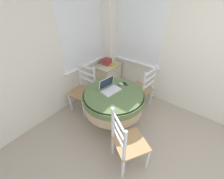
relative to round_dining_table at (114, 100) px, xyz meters
The scene contains 11 objects.
corner_room_shell 0.84m from the round_dining_table, 18.77° to the left, with size 4.09×4.50×2.55m.
round_dining_table is the anchor object (origin of this frame).
laptop 0.23m from the round_dining_table, 75.22° to the left, with size 0.37×0.29×0.22m.
computer_mouse 0.33m from the round_dining_table, ahead, with size 0.06×0.09×0.05m.
cell_phone 0.39m from the round_dining_table, ahead, with size 0.10×0.13×0.01m.
dining_chair_near_back_window 0.80m from the round_dining_table, 88.88° to the left, with size 0.47×0.47×0.99m.
dining_chair_near_right_window 0.80m from the round_dining_table, 10.83° to the right, with size 0.48×0.48×0.99m.
dining_chair_camera_near 0.81m from the round_dining_table, 128.67° to the right, with size 0.60×0.60×0.99m.
corner_cabinet 1.35m from the round_dining_table, 43.47° to the left, with size 0.62×0.45×0.65m.
storage_box 1.33m from the round_dining_table, 44.07° to the left, with size 0.18×0.15×0.16m.
book_on_cabinet 1.32m from the round_dining_table, 39.03° to the left, with size 0.17×0.18×0.02m.
Camera 1 is at (-1.09, 0.25, 2.27)m, focal length 24.00 mm.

